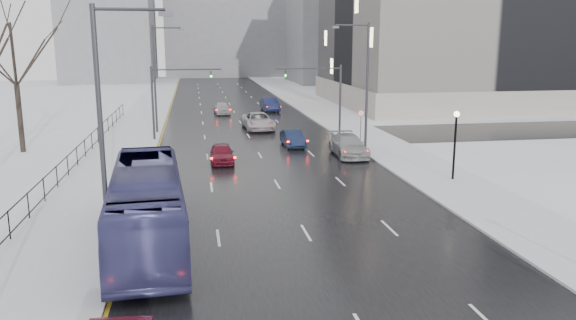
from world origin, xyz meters
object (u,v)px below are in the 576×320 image
sedan_center_far (222,108)px  sedan_right_distant (270,104)px  mast_signal_left (165,94)px  sedan_center_near (222,153)px  streetlight_r_mid (364,81)px  mast_signal_right (329,91)px  tree_park_e (24,153)px  bus (147,206)px  streetlight_l_near (107,123)px  sedan_right_near (293,138)px  sedan_right_far (349,146)px  no_uturn_sign (361,116)px  streetlight_l_far (157,74)px  lamppost_r_mid (455,135)px  sedan_right_cross (258,121)px

sedan_center_far → sedan_right_distant: size_ratio=0.88×
mast_signal_left → sedan_center_near: 11.61m
streetlight_r_mid → mast_signal_right: (-0.84, 8.00, -1.51)m
tree_park_e → mast_signal_left: size_ratio=2.08×
bus → streetlight_r_mid: bearing=46.5°
streetlight_l_near → mast_signal_left: 28.05m
sedan_right_near → sedan_center_far: bearing=99.4°
sedan_right_near → sedan_right_far: sedan_right_far is taller
streetlight_r_mid → no_uturn_sign: streetlight_r_mid is taller
tree_park_e → streetlight_l_near: size_ratio=1.35×
no_uturn_sign → sedan_right_far: 6.11m
streetlight_l_near → bus: 4.38m
streetlight_l_far → streetlight_l_near: bearing=-90.0°
sedan_center_near → sedan_center_far: sedan_center_far is taller
streetlight_l_far → sedan_right_distant: size_ratio=2.03×
sedan_right_far → sedan_center_far: (-8.25, 26.56, -0.06)m
tree_park_e → streetlight_r_mid: bearing=-8.6°
lamppost_r_mid → mast_signal_right: 18.41m
sedan_right_cross → tree_park_e: bearing=-158.5°
lamppost_r_mid → tree_park_e: bearing=154.4°
streetlight_l_far → sedan_center_far: streetlight_l_far is taller
mast_signal_left → bus: size_ratio=0.53×
sedan_center_near → sedan_right_far: size_ratio=0.74×
streetlight_l_far → sedan_right_near: bearing=-37.9°
sedan_center_near → bus: bearing=-103.7°
streetlight_l_near → mast_signal_left: bearing=88.3°
streetlight_r_mid → sedan_right_near: size_ratio=2.44×
sedan_center_near → sedan_right_cross: (4.36, 15.00, 0.13)m
sedan_center_near → lamppost_r_mid: bearing=-28.8°
streetlight_l_far → sedan_right_cross: (9.52, 0.77, -4.75)m
tree_park_e → mast_signal_left: bearing=20.2°
streetlight_l_far → sedan_right_near: size_ratio=2.44×
tree_park_e → sedan_center_far: (16.60, 21.21, 0.78)m
streetlight_r_mid → mast_signal_right: streetlight_r_mid is taller
tree_park_e → bus: size_ratio=1.10×
bus → sedan_center_far: bus is taller
sedan_right_near → sedan_right_distant: (1.37, 24.03, 0.13)m
no_uturn_sign → sedan_right_distant: 23.74m
tree_park_e → bus: 25.01m
no_uturn_sign → sedan_right_near: 6.33m
sedan_right_near → streetlight_l_far: bearing=139.4°
no_uturn_sign → sedan_right_distant: no_uturn_sign is taller
mast_signal_left → sedan_right_near: (10.45, -4.80, -3.39)m
no_uturn_sign → sedan_right_cross: no_uturn_sign is taller
mast_signal_left → lamppost_r_mid: bearing=-44.5°
streetlight_l_near → mast_signal_right: bearing=61.0°
bus → no_uturn_sign: bearing=50.2°
streetlight_l_far → sedan_center_near: 15.91m
tree_park_e → bus: bearing=-63.3°
streetlight_l_far → bus: size_ratio=0.81×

